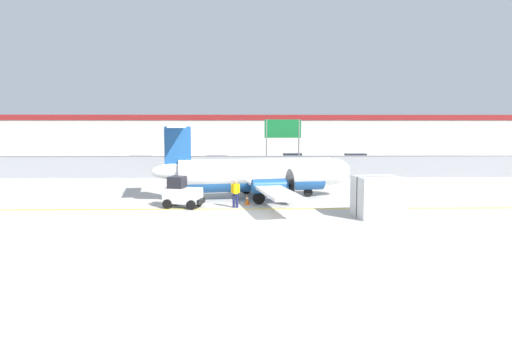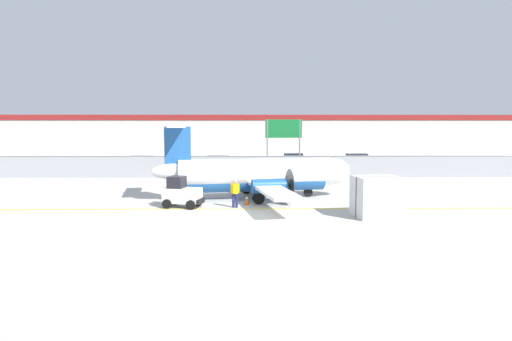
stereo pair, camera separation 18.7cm
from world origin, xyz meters
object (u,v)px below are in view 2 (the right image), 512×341
Objects in this scene: baggage_tug at (182,193)px; traffic_cone_near_right at (356,204)px; traffic_cone_near_left at (247,200)px; highway_sign at (284,133)px; parked_car_2 at (294,160)px; commuter_airplane at (260,175)px; parked_car_0 at (141,163)px; parked_car_3 at (356,160)px; ground_crew_worker at (235,192)px; cargo_container at (377,197)px; parked_car_1 at (217,163)px.

baggage_tug reaches higher than traffic_cone_near_right.
baggage_tug is at bearing -167.09° from traffic_cone_near_left.
parked_car_2 is at bearing 76.90° from highway_sign.
commuter_airplane is 21.90m from parked_car_0.
parked_car_2 is 7.09m from parked_car_3.
traffic_cone_near_right is (7.16, -0.53, -0.64)m from ground_crew_worker.
traffic_cone_near_left is (0.71, 1.01, -0.64)m from ground_crew_worker.
cargo_container reaches higher than parked_car_0.
traffic_cone_near_right is at bearing -45.06° from parked_car_0.
parked_car_1 and parked_car_3 have the same top height.
commuter_airplane is 2.90m from traffic_cone_near_left.
traffic_cone_near_left is 25.58m from parked_car_2.
parked_car_0 is 1.01× the size of parked_car_3.
baggage_tug is at bearing 99.29° from ground_crew_worker.
parked_car_0 is at bearing -163.01° from parked_car_2.
ground_crew_worker reaches higher than traffic_cone_near_right.
traffic_cone_near_left is at bearing 100.42° from parked_car_1.
ground_crew_worker reaches higher than traffic_cone_near_left.
parked_car_0 and parked_car_2 have the same top height.
parked_car_1 is at bearing 104.71° from cargo_container.
ground_crew_worker is 2.66× the size of traffic_cone_near_left.
parked_car_0 is 8.04m from parked_car_1.
parked_car_3 is at bearing 71.24° from cargo_container.
parked_car_0 is 17.37m from parked_car_2.
cargo_container is 4.14× the size of traffic_cone_near_right.
parked_car_3 is (6.06, 25.82, 0.58)m from traffic_cone_near_right.
highway_sign is at bearing -100.69° from parked_car_2.
highway_sign is (4.26, 17.85, 3.19)m from ground_crew_worker.
highway_sign reaches higher than baggage_tug.
traffic_cone_near_right is at bearing 114.82° from parked_car_1.
cargo_container is 0.61× the size of parked_car_3.
parked_car_1 is (8.03, 0.42, 0.00)m from parked_car_0.
baggage_tug is 10.41m from traffic_cone_near_right.
ground_crew_worker is at bearing -57.63° from parked_car_0.
commuter_airplane is 3.68× the size of parked_car_0.
traffic_cone_near_left and traffic_cone_near_right have the same top height.
parked_car_3 is 0.79× the size of highway_sign.
ground_crew_worker is 0.40× the size of parked_car_1.
commuter_airplane reaches higher than traffic_cone_near_right.
parked_car_2 is at bearing -154.40° from parked_car_1.
traffic_cone_near_right is 0.12× the size of highway_sign.
traffic_cone_near_left is at bearing -23.73° from ground_crew_worker.
ground_crew_worker and parked_car_2 have the same top height.
traffic_cone_near_right is (-0.59, 2.43, -0.79)m from cargo_container.
baggage_tug reaches higher than parked_car_0.
traffic_cone_near_right is 28.43m from parked_car_0.
traffic_cone_near_right is at bearing 72.30° from parked_car_3.
parked_car_3 is (12.50, 24.27, 0.58)m from traffic_cone_near_left.
cargo_container is (7.75, -2.96, 0.15)m from ground_crew_worker.
cargo_container reaches higher than parked_car_2.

